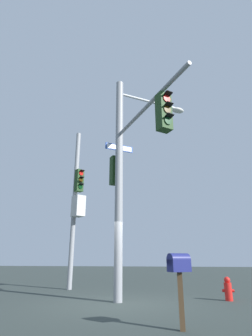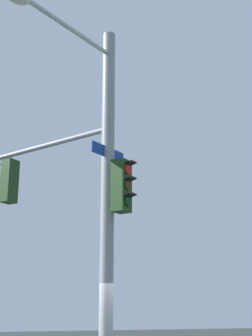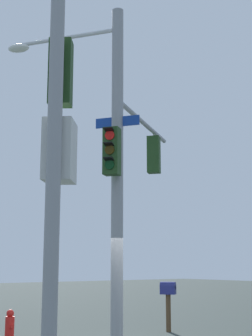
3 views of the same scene
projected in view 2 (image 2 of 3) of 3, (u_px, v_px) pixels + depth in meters
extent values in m
cylinder|color=gray|center=(107.00, 206.00, 10.07)|extent=(0.28, 0.28, 8.13)
cylinder|color=silver|center=(68.00, 27.00, 9.99)|extent=(2.39, 1.63, 0.10)
cylinder|color=gray|center=(37.00, 148.00, 11.78)|extent=(2.51, 3.71, 0.12)
cube|color=#1E3D19|center=(9.00, 181.00, 12.12)|extent=(0.47, 0.46, 1.10)
cylinder|color=red|center=(6.00, 169.00, 12.29)|extent=(0.19, 0.16, 0.22)
cube|color=black|center=(4.00, 165.00, 12.37)|extent=(0.26, 0.26, 0.06)
cylinder|color=#352504|center=(5.00, 182.00, 12.20)|extent=(0.19, 0.16, 0.22)
cube|color=black|center=(3.00, 178.00, 12.27)|extent=(0.26, 0.26, 0.06)
cylinder|color=black|center=(4.00, 195.00, 12.10)|extent=(0.19, 0.16, 0.22)
cube|color=black|center=(2.00, 191.00, 12.17)|extent=(0.26, 0.26, 0.06)
cylinder|color=gray|center=(11.00, 158.00, 12.29)|extent=(0.04, 0.04, 0.15)
cube|color=#1E3D19|center=(121.00, 186.00, 9.98)|extent=(0.47, 0.45, 1.10)
cylinder|color=red|center=(128.00, 169.00, 9.98)|extent=(0.20, 0.15, 0.22)
cube|color=black|center=(131.00, 163.00, 9.98)|extent=(0.26, 0.25, 0.06)
cylinder|color=#352504|center=(128.00, 185.00, 9.89)|extent=(0.20, 0.15, 0.22)
cube|color=black|center=(131.00, 179.00, 9.88)|extent=(0.26, 0.25, 0.06)
cylinder|color=black|center=(128.00, 201.00, 9.79)|extent=(0.20, 0.15, 0.22)
cube|color=black|center=(131.00, 195.00, 9.79)|extent=(0.26, 0.25, 0.06)
cube|color=navy|center=(108.00, 152.00, 10.40)|extent=(0.93, 0.63, 0.24)
cube|color=white|center=(107.00, 153.00, 10.41)|extent=(0.84, 0.56, 0.18)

